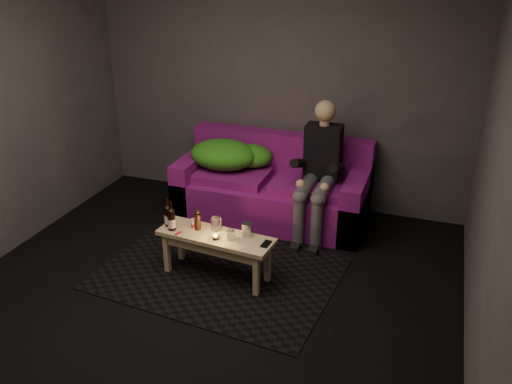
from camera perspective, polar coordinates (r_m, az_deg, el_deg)
floor at (r=4.33m, az=-6.88°, el=-12.54°), size 4.50×4.50×0.00m
room at (r=4.00m, az=-5.11°, el=10.65°), size 4.50×4.50×4.50m
rug at (r=4.77m, az=-3.88°, el=-8.46°), size 2.11×1.62×0.01m
sofa at (r=5.61m, az=1.84°, el=0.27°), size 1.92×0.86×0.83m
green_blanket at (r=5.63m, az=-2.91°, el=3.92°), size 0.85×0.58×0.29m
person at (r=5.21m, az=6.63°, el=2.54°), size 0.35×0.80×1.28m
coffee_table at (r=4.56m, az=-4.24°, el=-5.30°), size 1.02×0.41×0.41m
beer_bottle_a at (r=4.68m, az=-9.25°, el=-2.47°), size 0.06×0.06×0.26m
beer_bottle_b at (r=4.60m, az=-8.89°, el=-2.85°), size 0.07×0.07×0.27m
salt_shaker at (r=4.62m, az=-6.57°, el=-3.33°), size 0.06×0.06×0.09m
pepper_mill at (r=4.59m, az=-6.16°, el=-3.14°), size 0.07×0.07×0.14m
tumbler_back at (r=4.59m, az=-4.20°, el=-3.35°), size 0.11×0.11×0.10m
tealight at (r=4.45m, az=-4.26°, el=-4.70°), size 0.06×0.06×0.05m
tumbler_front at (r=4.42m, az=-2.66°, el=-4.54°), size 0.08×0.08×0.09m
steel_cup at (r=4.48m, az=-0.98°, el=-3.95°), size 0.10×0.10×0.11m
smartphone at (r=4.37m, az=1.07°, el=-5.49°), size 0.07×0.13×0.01m
red_lighter at (r=4.57m, az=-8.18°, el=-4.32°), size 0.04×0.07×0.01m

